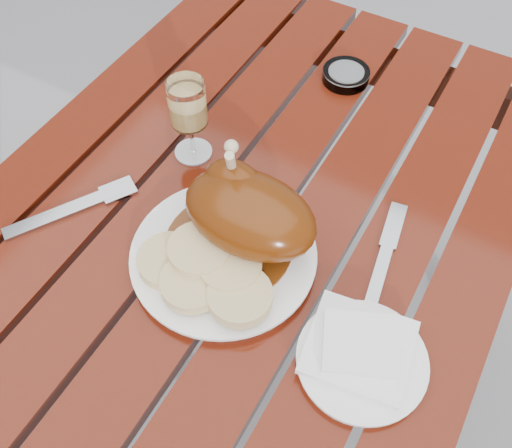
{
  "coord_description": "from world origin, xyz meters",
  "views": [
    {
      "loc": [
        0.28,
        -0.44,
        1.46
      ],
      "look_at": [
        0.04,
        -0.01,
        0.78
      ],
      "focal_mm": 40.0,
      "sensor_mm": 36.0,
      "label": 1
    }
  ],
  "objects_px": {
    "wine_glass": "(190,120)",
    "side_plate": "(362,361)",
    "table": "(242,326)",
    "ashtray": "(346,75)",
    "dinner_plate": "(224,256)"
  },
  "relations": [
    {
      "from": "table",
      "to": "ashtray",
      "type": "height_order",
      "value": "ashtray"
    },
    {
      "from": "dinner_plate",
      "to": "ashtray",
      "type": "distance_m",
      "value": 0.45
    },
    {
      "from": "dinner_plate",
      "to": "wine_glass",
      "type": "distance_m",
      "value": 0.23
    },
    {
      "from": "ashtray",
      "to": "table",
      "type": "bearing_deg",
      "value": -91.44
    },
    {
      "from": "wine_glass",
      "to": "ashtray",
      "type": "bearing_deg",
      "value": 63.88
    },
    {
      "from": "table",
      "to": "dinner_plate",
      "type": "bearing_deg",
      "value": -74.32
    },
    {
      "from": "dinner_plate",
      "to": "ashtray",
      "type": "bearing_deg",
      "value": 91.38
    },
    {
      "from": "wine_glass",
      "to": "dinner_plate",
      "type": "bearing_deg",
      "value": -45.05
    },
    {
      "from": "dinner_plate",
      "to": "wine_glass",
      "type": "relative_size",
      "value": 1.84
    },
    {
      "from": "wine_glass",
      "to": "side_plate",
      "type": "relative_size",
      "value": 0.86
    },
    {
      "from": "side_plate",
      "to": "wine_glass",
      "type": "bearing_deg",
      "value": 152.65
    },
    {
      "from": "ashtray",
      "to": "side_plate",
      "type": "bearing_deg",
      "value": -63.47
    },
    {
      "from": "wine_glass",
      "to": "table",
      "type": "bearing_deg",
      "value": -31.63
    },
    {
      "from": "wine_glass",
      "to": "side_plate",
      "type": "xyz_separation_m",
      "value": [
        0.39,
        -0.2,
        -0.07
      ]
    },
    {
      "from": "table",
      "to": "side_plate",
      "type": "xyz_separation_m",
      "value": [
        0.26,
        -0.12,
        0.38
      ]
    }
  ]
}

